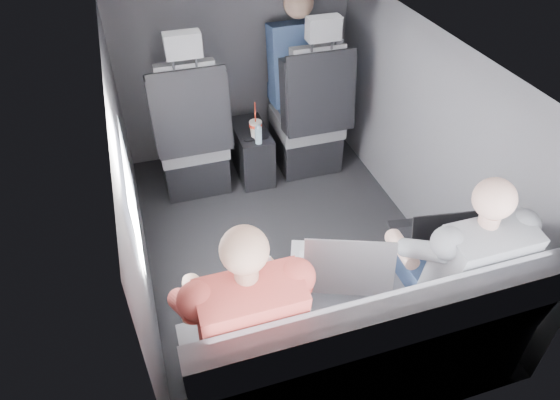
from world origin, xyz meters
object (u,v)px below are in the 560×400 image
object	(u,v)px
rear_bench	(358,350)
water_bottle	(258,135)
center_console	(252,152)
passenger_rear_left	(244,319)
front_seat_left	(192,142)
soda_cup	(256,129)
front_seat_right	(309,123)
passenger_rear_right	(452,267)
laptop_white	(238,296)
laptop_black	(432,234)
passenger_front_right	(297,65)
laptop_silver	(338,265)

from	to	relation	value
rear_bench	water_bottle	world-z (taller)	rear_bench
center_console	passenger_rear_left	distance (m)	1.96
front_seat_left	soda_cup	world-z (taller)	front_seat_left
front_seat_right	passenger_rear_right	bearing A→B (deg)	-88.59
rear_bench	front_seat_right	bearing A→B (deg)	76.69
front_seat_left	laptop_white	distance (m)	1.70
water_bottle	laptop_black	world-z (taller)	laptop_black
passenger_front_right	laptop_black	bearing A→B (deg)	-87.55
laptop_black	center_console	bearing A→B (deg)	107.49
laptop_white	laptop_black	distance (m)	1.03
rear_bench	laptop_silver	size ratio (longest dim) A/B	3.30
passenger_rear_right	passenger_front_right	size ratio (longest dim) A/B	1.33
rear_bench	passenger_rear_right	bearing A→B (deg)	10.94
rear_bench	soda_cup	bearing A→B (deg)	89.76
front_seat_left	passenger_front_right	world-z (taller)	passenger_front_right
laptop_white	passenger_rear_right	world-z (taller)	passenger_rear_right
front_seat_left	passenger_rear_left	xyz separation A→B (m)	(-0.07, -1.81, 0.23)
soda_cup	laptop_white	distance (m)	1.70
rear_bench	water_bottle	distance (m)	1.75
center_console	water_bottle	xyz separation A→B (m)	(0.01, -0.19, 0.27)
laptop_white	passenger_rear_right	bearing A→B (deg)	-6.89
water_bottle	laptop_silver	xyz separation A→B (m)	(-0.03, -1.49, 0.17)
water_bottle	passenger_front_right	bearing A→B (deg)	43.96
laptop_black	passenger_rear_right	size ratio (longest dim) A/B	0.30
laptop_black	passenger_rear_left	distance (m)	1.05
water_bottle	laptop_silver	bearing A→B (deg)	-91.10
passenger_rear_right	laptop_white	bearing A→B (deg)	173.11
passenger_rear_right	laptop_silver	bearing A→B (deg)	162.89
front_seat_right	laptop_black	xyz separation A→B (m)	(0.06, -1.59, 0.23)
front_seat_left	water_bottle	bearing A→B (deg)	-18.79
passenger_rear_right	passenger_front_right	bearing A→B (deg)	91.70
laptop_white	passenger_front_right	distance (m)	2.16
front_seat_right	soda_cup	world-z (taller)	front_seat_right
front_seat_right	center_console	size ratio (longest dim) A/B	2.64
water_bottle	laptop_black	bearing A→B (deg)	-70.49
front_seat_left	passenger_front_right	bearing A→B (deg)	16.28
passenger_rear_right	laptop_black	bearing A→B (deg)	85.45
front_seat_left	center_console	bearing A→B (deg)	5.07
passenger_rear_right	passenger_front_right	world-z (taller)	passenger_front_right
laptop_white	laptop_black	size ratio (longest dim) A/B	1.26
center_console	laptop_white	size ratio (longest dim) A/B	1.06
front_seat_right	water_bottle	world-z (taller)	front_seat_right
front_seat_right	passenger_front_right	xyz separation A→B (m)	(-0.02, 0.26, 0.36)
rear_bench	laptop_black	bearing A→B (deg)	31.69
laptop_white	passenger_rear_left	distance (m)	0.12
water_bottle	center_console	bearing A→B (deg)	91.54
laptop_black	passenger_rear_right	distance (m)	0.22
front_seat_right	soda_cup	xyz separation A→B (m)	(-0.44, -0.07, 0.07)
water_bottle	laptop_black	distance (m)	1.53
front_seat_right	laptop_white	distance (m)	1.95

